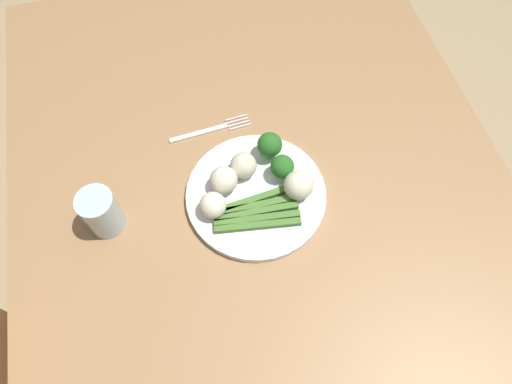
% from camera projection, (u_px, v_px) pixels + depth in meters
% --- Properties ---
extents(ground_plane, '(6.00, 6.00, 0.02)m').
position_uv_depth(ground_plane, '(264.00, 312.00, 1.52)').
color(ground_plane, tan).
extents(dining_table, '(1.35, 0.93, 0.76)m').
position_uv_depth(dining_table, '(269.00, 235.00, 0.93)').
color(dining_table, '#9E754C').
rests_on(dining_table, ground_plane).
extents(plate, '(0.26, 0.26, 0.01)m').
position_uv_depth(plate, '(256.00, 195.00, 0.85)').
color(plate, white).
rests_on(plate, dining_table).
extents(asparagus_bundle, '(0.08, 0.16, 0.01)m').
position_uv_depth(asparagus_bundle, '(256.00, 213.00, 0.82)').
color(asparagus_bundle, '#47752D').
rests_on(asparagus_bundle, plate).
extents(broccoli_front, '(0.04, 0.04, 0.05)m').
position_uv_depth(broccoli_front, '(282.00, 167.00, 0.83)').
color(broccoli_front, '#568E33').
rests_on(broccoli_front, plate).
extents(broccoli_outer_edge, '(0.05, 0.05, 0.06)m').
position_uv_depth(broccoli_outer_edge, '(270.00, 145.00, 0.85)').
color(broccoli_outer_edge, '#568E33').
rests_on(broccoli_outer_edge, plate).
extents(cauliflower_back_right, '(0.05, 0.05, 0.05)m').
position_uv_depth(cauliflower_back_right, '(243.00, 166.00, 0.84)').
color(cauliflower_back_right, beige).
rests_on(cauliflower_back_right, plate).
extents(cauliflower_back, '(0.05, 0.05, 0.05)m').
position_uv_depth(cauliflower_back, '(299.00, 185.00, 0.82)').
color(cauliflower_back, silver).
rests_on(cauliflower_back, plate).
extents(cauliflower_right, '(0.05, 0.05, 0.05)m').
position_uv_depth(cauliflower_right, '(213.00, 205.00, 0.80)').
color(cauliflower_right, white).
rests_on(cauliflower_right, plate).
extents(cauliflower_near_fork, '(0.05, 0.05, 0.05)m').
position_uv_depth(cauliflower_near_fork, '(224.00, 180.00, 0.82)').
color(cauliflower_near_fork, silver).
rests_on(cauliflower_near_fork, plate).
extents(fork, '(0.03, 0.17, 0.00)m').
position_uv_depth(fork, '(211.00, 130.00, 0.92)').
color(fork, silver).
rests_on(fork, dining_table).
extents(water_glass, '(0.06, 0.06, 0.09)m').
position_uv_depth(water_glass, '(101.00, 212.00, 0.79)').
color(water_glass, silver).
rests_on(water_glass, dining_table).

